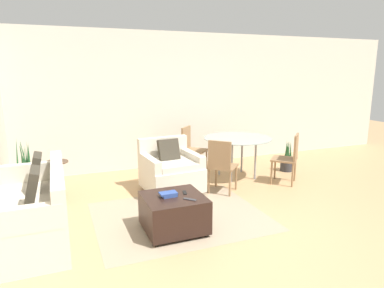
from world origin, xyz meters
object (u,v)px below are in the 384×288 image
Objects in this scene: tv_remote_primary at (185,193)px; ottoman at (174,212)px; picture_frame at (56,157)px; book_stack at (169,194)px; potted_plant_small at (287,161)px; dining_chair_near_right at (289,155)px; armchair at (171,170)px; side_table at (57,172)px; couch at (33,213)px; tv_remote_secondary at (190,199)px; dining_chair_far_left at (191,146)px; dining_table at (238,141)px; dining_chair_near_left at (221,163)px; potted_plant at (27,184)px.

ottoman is at bearing -161.21° from tv_remote_primary.
ottoman is 4.61× the size of picture_frame.
book_stack is 3.45m from potted_plant_small.
dining_chair_near_right is 0.87m from potted_plant_small.
side_table is at bearing 164.55° from armchair.
couch reaches higher than potted_plant_small.
side_table is at bearing 166.83° from dining_chair_near_right.
tv_remote_secondary is 0.26× the size of side_table.
dining_chair_far_left is (0.99, 2.27, 0.05)m from tv_remote_primary.
dining_chair_far_left reaches higher than potted_plant_small.
couch is 3.17× the size of side_table.
dining_chair_near_right reaches higher than dining_table.
picture_frame is (-1.47, 2.07, 0.18)m from tv_remote_secondary.
dining_table is at bearing 45.00° from dining_chair_near_left.
potted_plant is at bearing 177.82° from potted_plant_small.
potted_plant_small is at bearing -2.18° from potted_plant.
couch is 1.64m from book_stack.
ottoman is 0.75× the size of potted_plant.
dining_chair_near_right is at bearing 21.73° from tv_remote_primary.
ottoman is at bearing -139.54° from dining_chair_near_left.
potted_plant_small is (4.29, -0.24, -0.19)m from side_table.
potted_plant_small is (2.79, 1.59, -0.26)m from tv_remote_primary.
side_table is 3.53× the size of picture_frame.
dining_table is 1.40× the size of dining_chair_near_right.
potted_plant is at bearing 96.52° from couch.
dining_chair_far_left is at bearing 159.23° from potted_plant_small.
couch is at bearing -83.48° from potted_plant.
picture_frame is 2.53m from dining_chair_far_left.
dining_chair_near_left is at bearing -15.97° from potted_plant.
ottoman is at bearing -54.81° from picture_frame.
potted_plant reaches higher than book_stack.
dining_chair_near_right is (2.33, 0.93, 0.05)m from tv_remote_primary.
tv_remote_secondary is at bearing -111.92° from dining_chair_far_left.
ottoman is 0.59× the size of dining_table.
potted_plant is 1.10× the size of dining_chair_near_left.
potted_plant is 0.59m from picture_frame.
couch is 1.84m from tv_remote_primary.
couch is 4.74m from potted_plant_small.
potted_plant is at bearing -172.78° from side_table.
dining_chair_near_right is at bearing -13.17° from side_table.
ottoman is 0.24m from book_stack.
dining_chair_near_left is (0.99, 0.93, 0.05)m from tv_remote_primary.
armchair is 1.27× the size of ottoman.
ottoman is at bearing -116.40° from dining_chair_far_left.
dining_chair_near_right is (2.56, 0.97, 0.03)m from book_stack.
side_table is (-1.47, 2.07, -0.07)m from tv_remote_secondary.
tv_remote_primary is 3.22m from potted_plant_small.
dining_table is (3.61, -0.17, 0.43)m from potted_plant.
book_stack is 2.51m from potted_plant.
couch is 12.87× the size of tv_remote_primary.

